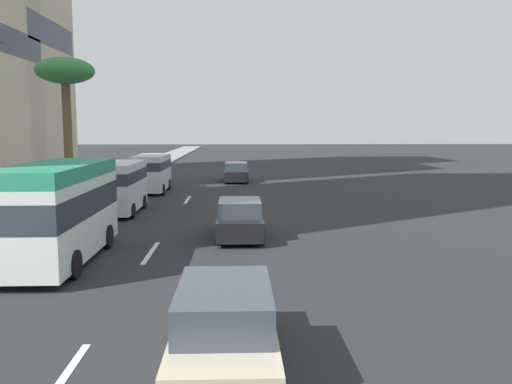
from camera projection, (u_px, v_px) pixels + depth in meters
ground_plane at (194, 191)px, 36.07m from camera, size 198.00×198.00×0.00m
sidewalk_right at (91, 190)px, 35.82m from camera, size 162.00×3.84×0.15m
lane_stripe_near at (60, 383)px, 8.89m from camera, size 3.20×0.16×0.01m
lane_stripe_mid at (151, 253)px, 18.19m from camera, size 3.20×0.16×0.01m
lane_stripe_far at (187, 200)px, 31.45m from camera, size 3.20×0.16×0.01m
van_lead at (119, 184)px, 26.42m from camera, size 5.06×2.09×2.57m
minibus_second at (57, 209)px, 16.74m from camera, size 6.73×2.38×3.16m
car_third at (225, 329)px, 9.30m from camera, size 4.67×1.82×1.61m
car_fourth at (240, 220)px, 20.56m from camera, size 4.07×1.82×1.53m
van_fifth at (151, 171)px, 35.10m from camera, size 5.13×2.11×2.48m
car_sixth at (236, 172)px, 41.88m from camera, size 4.76×1.92×1.56m
pedestrian_by_tree at (14, 204)px, 21.76m from camera, size 0.34×0.25×1.80m
palm_tree at (65, 77)px, 31.06m from camera, size 3.42×3.42×8.26m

